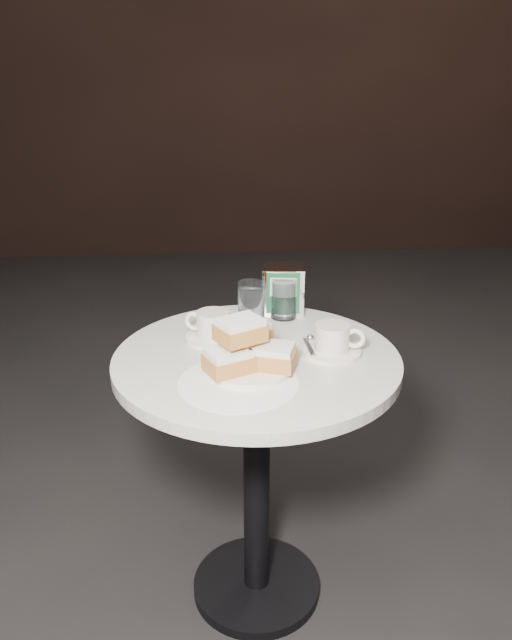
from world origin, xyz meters
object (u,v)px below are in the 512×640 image
object	(u,v)px
coffee_cup_right	(333,341)
napkin_dispenser	(283,289)
cafe_table	(257,425)
water_glass_left	(251,303)
beignet_plate	(247,352)
water_glass_right	(284,298)
coffee_cup_left	(213,327)

from	to	relation	value
coffee_cup_right	napkin_dispenser	size ratio (longest dim) A/B	1.27
cafe_table	coffee_cup_right	distance (m)	0.30
cafe_table	water_glass_left	size ratio (longest dim) A/B	6.57
cafe_table	napkin_dispenser	bearing A→B (deg)	71.13
beignet_plate	coffee_cup_right	world-z (taller)	beignet_plate
coffee_cup_right	water_glass_right	bearing A→B (deg)	122.46
beignet_plate	water_glass_right	bearing A→B (deg)	69.61
beignet_plate	water_glass_left	world-z (taller)	beignet_plate
coffee_cup_right	napkin_dispenser	distance (m)	0.30
coffee_cup_right	beignet_plate	bearing A→B (deg)	-147.31
coffee_cup_right	water_glass_left	world-z (taller)	water_glass_left
water_glass_left	napkin_dispenser	distance (m)	0.12
coffee_cup_right	napkin_dispenser	world-z (taller)	napkin_dispenser
cafe_table	coffee_cup_right	bearing A→B (deg)	-0.30
coffee_cup_right	water_glass_right	world-z (taller)	water_glass_right
coffee_cup_right	water_glass_left	xyz separation A→B (m)	(-0.19, 0.22, 0.02)
water_glass_left	beignet_plate	bearing A→B (deg)	-95.16
cafe_table	beignet_plate	size ratio (longest dim) A/B	3.26
cafe_table	water_glass_left	world-z (taller)	water_glass_left
water_glass_right	water_glass_left	bearing A→B (deg)	-164.67
coffee_cup_left	water_glass_right	world-z (taller)	water_glass_right
coffee_cup_left	water_glass_right	size ratio (longest dim) A/B	1.63
cafe_table	coffee_cup_left	size ratio (longest dim) A/B	3.91
cafe_table	coffee_cup_left	world-z (taller)	coffee_cup_left
coffee_cup_right	water_glass_left	size ratio (longest dim) A/B	1.52
beignet_plate	napkin_dispenser	xyz separation A→B (m)	(0.12, 0.37, 0.02)
coffee_cup_left	water_glass_left	world-z (taller)	water_glass_left
coffee_cup_right	cafe_table	bearing A→B (deg)	-168.27
cafe_table	coffee_cup_right	xyz separation A→B (m)	(0.19, -0.00, 0.23)
coffee_cup_left	coffee_cup_right	xyz separation A→B (m)	(0.29, -0.11, 0.00)
water_glass_right	napkin_dispenser	bearing A→B (deg)	85.56
cafe_table	coffee_cup_left	bearing A→B (deg)	134.55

